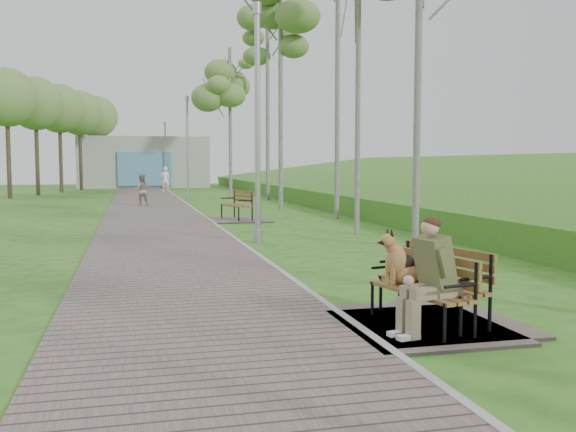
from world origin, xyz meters
TOP-DOWN VIEW (x-y plane):
  - walkway at (-1.75, 21.50)m, footprint 3.50×67.00m
  - kerb at (0.00, 21.50)m, footprint 0.10×67.00m
  - embankment at (12.00, 20.00)m, footprint 14.00×70.00m
  - building_north at (-1.50, 50.97)m, footprint 10.00×5.20m
  - bench_main at (0.65, 4.96)m, footprint 1.77×1.97m
  - bench_second at (0.97, 5.24)m, footprint 1.87×2.07m
  - bench_third at (0.91, 19.60)m, footprint 2.03×2.25m
  - lamp_post_second at (0.44, 13.44)m, footprint 0.22×0.22m
  - lamp_post_third at (0.36, 32.00)m, footprint 0.21×0.21m
  - lamp_post_far at (0.07, 48.09)m, footprint 0.20×0.20m
  - pedestrian_near at (-0.30, 41.95)m, footprint 0.64×0.44m
  - pedestrian_far at (-2.08, 27.64)m, footprint 0.71×0.55m
  - birch_mid_c at (3.54, 24.29)m, footprint 2.67×2.67m
  - birch_far_b at (2.61, 32.15)m, footprint 2.53×2.53m
  - birch_far_c at (4.46, 31.23)m, footprint 2.63×2.63m
  - birch_distant_b at (4.29, 42.69)m, footprint 2.69×2.69m

SIDE VIEW (x-z plane):
  - embankment at x=12.00m, z-range -0.80..0.80m
  - walkway at x=-1.75m, z-range 0.00..0.04m
  - kerb at x=0.00m, z-range 0.00..0.05m
  - bench_second at x=0.97m, z-range -0.36..0.79m
  - bench_third at x=0.91m, z-range -0.39..0.86m
  - bench_main at x=0.65m, z-range -0.34..1.21m
  - pedestrian_far at x=-2.08m, z-range 0.00..1.45m
  - pedestrian_near at x=-0.30m, z-range 0.00..1.69m
  - building_north at x=-1.50m, z-range -0.01..3.99m
  - lamp_post_far at x=0.07m, z-range -0.17..4.91m
  - lamp_post_third at x=0.36m, z-range -0.18..5.23m
  - lamp_post_second at x=0.44m, z-range -0.19..5.53m
  - birch_far_b at x=2.61m, z-range 2.35..10.61m
  - birch_mid_c at x=3.54m, z-range 2.74..12.33m
  - birch_distant_b at x=4.29m, z-range 2.93..13.20m
  - birch_far_c at x=4.46m, z-range 2.98..13.41m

